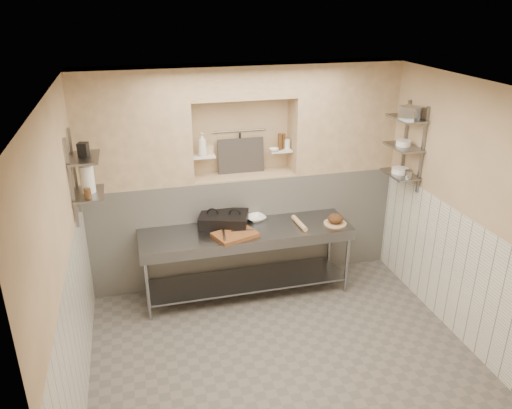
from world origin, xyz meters
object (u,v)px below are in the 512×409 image
object	(u,v)px
prep_table	(247,249)
panini_press	(224,220)
mixing_bowl	(256,218)
bottle_soap	(202,144)
jug_left	(87,179)
rolling_pin	(299,223)
cutting_board	(235,235)
bread_loaf	(335,218)
bowl_alcove	(274,150)

from	to	relation	value
prep_table	panini_press	world-z (taller)	panini_press
mixing_bowl	bottle_soap	xyz separation A→B (m)	(-0.60, 0.31, 0.93)
jug_left	rolling_pin	bearing A→B (deg)	1.84
cutting_board	panini_press	bearing A→B (deg)	102.20
panini_press	cutting_board	world-z (taller)	panini_press
bottle_soap	panini_press	bearing A→B (deg)	-63.71
prep_table	bottle_soap	xyz separation A→B (m)	(-0.42, 0.55, 1.22)
panini_press	rolling_pin	world-z (taller)	panini_press
mixing_bowl	prep_table	bearing A→B (deg)	-126.07
rolling_pin	bread_loaf	bearing A→B (deg)	-9.18
panini_press	jug_left	distance (m)	1.72
panini_press	jug_left	size ratio (longest dim) A/B	2.33
jug_left	bowl_alcove	bearing A→B (deg)	15.74
rolling_pin	bread_loaf	distance (m)	0.46
prep_table	jug_left	distance (m)	2.08
bread_loaf	panini_press	bearing A→B (deg)	167.51
cutting_board	bowl_alcove	world-z (taller)	bowl_alcove
jug_left	bread_loaf	bearing A→B (deg)	0.10
jug_left	prep_table	bearing A→B (deg)	3.57
prep_table	cutting_board	world-z (taller)	cutting_board
bottle_soap	bowl_alcove	distance (m)	0.92
panini_press	bowl_alcove	xyz separation A→B (m)	(0.73, 0.32, 0.75)
prep_table	rolling_pin	world-z (taller)	rolling_pin
bowl_alcove	bottle_soap	bearing A→B (deg)	177.91
cutting_board	bottle_soap	bearing A→B (deg)	109.84
prep_table	mixing_bowl	bearing A→B (deg)	53.93
panini_press	bread_loaf	xyz separation A→B (m)	(1.36, -0.30, -0.00)
bread_loaf	bowl_alcove	world-z (taller)	bowl_alcove
prep_table	bread_loaf	bearing A→B (deg)	-5.32
cutting_board	jug_left	xyz separation A→B (m)	(-1.58, 0.02, 0.84)
panini_press	jug_left	xyz separation A→B (m)	(-1.51, -0.31, 0.78)
panini_press	bowl_alcove	distance (m)	1.10
prep_table	bread_loaf	xyz separation A→B (m)	(1.12, -0.10, 0.33)
mixing_bowl	bowl_alcove	world-z (taller)	bowl_alcove
panini_press	bowl_alcove	bearing A→B (deg)	42.40
prep_table	cutting_board	xyz separation A→B (m)	(-0.17, -0.13, 0.28)
cutting_board	bottle_soap	size ratio (longest dim) A/B	1.70
bread_loaf	bowl_alcove	bearing A→B (deg)	135.13
rolling_pin	prep_table	bearing A→B (deg)	177.30
prep_table	bottle_soap	bearing A→B (deg)	127.06
rolling_pin	bread_loaf	world-z (taller)	bread_loaf
panini_press	rolling_pin	size ratio (longest dim) A/B	1.74
prep_table	bottle_soap	distance (m)	1.40
mixing_bowl	rolling_pin	xyz separation A→B (m)	(0.49, -0.28, 0.00)
bowl_alcove	jug_left	distance (m)	2.32
prep_table	rolling_pin	distance (m)	0.73
cutting_board	rolling_pin	xyz separation A→B (m)	(0.84, 0.10, 0.01)
cutting_board	mixing_bowl	distance (m)	0.51
bread_loaf	mixing_bowl	bearing A→B (deg)	159.57
bowl_alcove	jug_left	bearing A→B (deg)	-164.26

